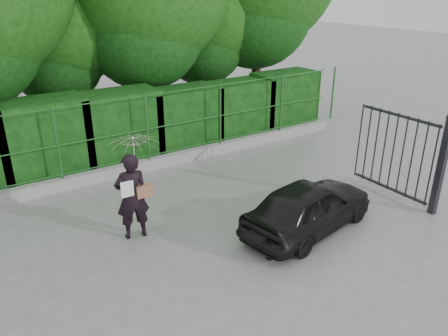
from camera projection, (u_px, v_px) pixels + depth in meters
ground at (230, 252)px, 8.28m from camera, size 80.00×80.00×0.00m
kerb at (136, 167)px, 11.68m from camera, size 14.00×0.25×0.30m
fence at (141, 129)px, 11.38m from camera, size 14.13×0.06×1.80m
hedge at (116, 129)px, 12.08m from camera, size 14.20×1.20×2.17m
gate at (422, 156)px, 9.59m from camera, size 0.22×2.33×2.36m
woman at (134, 172)px, 8.34m from camera, size 0.98×0.97×2.10m
car at (309, 206)px, 8.84m from camera, size 3.35×1.81×1.08m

